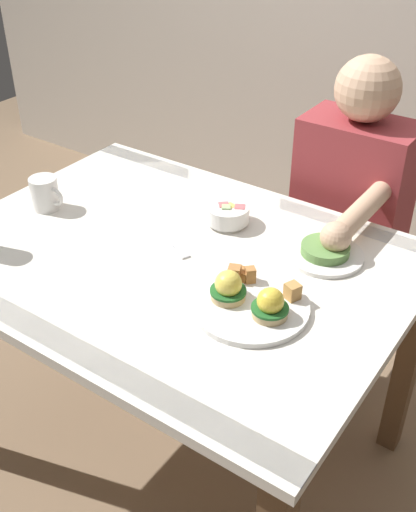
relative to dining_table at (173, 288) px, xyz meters
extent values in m
plane|color=#7F664C|center=(0.00, 0.00, -0.63)|extent=(6.00, 6.00, 0.00)
cube|color=white|center=(0.00, 0.00, 0.09)|extent=(1.20, 0.90, 0.03)
cube|color=#4C6BB7|center=(0.00, -0.40, 0.10)|extent=(1.20, 0.06, 0.00)
cube|color=#4C6BB7|center=(0.00, 0.40, 0.10)|extent=(1.20, 0.06, 0.00)
cube|color=brown|center=(-0.55, 0.40, -0.28)|extent=(0.06, 0.06, 0.71)
cube|color=brown|center=(0.55, 0.40, -0.28)|extent=(0.06, 0.06, 0.71)
cylinder|color=white|center=(0.28, -0.07, 0.11)|extent=(0.27, 0.27, 0.01)
cylinder|color=tan|center=(0.23, -0.08, 0.13)|extent=(0.08, 0.08, 0.02)
cylinder|color=#236028|center=(0.23, -0.08, 0.14)|extent=(0.08, 0.08, 0.01)
sphere|color=#F7DB56|center=(0.23, -0.08, 0.16)|extent=(0.06, 0.06, 0.06)
cylinder|color=tan|center=(0.34, -0.08, 0.13)|extent=(0.08, 0.08, 0.02)
cylinder|color=#236028|center=(0.34, -0.08, 0.14)|extent=(0.08, 0.08, 0.01)
sphere|color=yellow|center=(0.34, -0.08, 0.16)|extent=(0.06, 0.06, 0.06)
cube|color=#B77A42|center=(0.20, -0.02, 0.14)|extent=(0.04, 0.04, 0.04)
cube|color=#B77A42|center=(0.24, 0.00, 0.14)|extent=(0.03, 0.03, 0.04)
cube|color=#AD7038|center=(0.22, 0.00, 0.13)|extent=(0.03, 0.03, 0.03)
cube|color=tan|center=(0.35, 0.00, 0.14)|extent=(0.04, 0.04, 0.04)
cylinder|color=white|center=(0.03, 0.21, 0.11)|extent=(0.10, 0.10, 0.01)
cylinder|color=white|center=(0.03, 0.21, 0.14)|extent=(0.12, 0.12, 0.04)
cube|color=#F4DB66|center=(0.03, 0.22, 0.15)|extent=(0.03, 0.03, 0.03)
cube|color=#EA6B70|center=(0.06, 0.23, 0.15)|extent=(0.04, 0.04, 0.03)
cube|color=#EA6B70|center=(0.02, 0.21, 0.15)|extent=(0.04, 0.04, 0.03)
cube|color=#B7E093|center=(0.03, 0.20, 0.15)|extent=(0.03, 0.03, 0.02)
cylinder|color=white|center=(-0.45, -0.01, 0.15)|extent=(0.08, 0.08, 0.09)
cylinder|color=black|center=(-0.45, -0.01, 0.20)|extent=(0.07, 0.07, 0.01)
torus|color=white|center=(-0.41, -0.01, 0.16)|extent=(0.06, 0.02, 0.06)
cube|color=silver|center=(-0.05, 0.05, 0.11)|extent=(0.11, 0.06, 0.00)
cube|color=silver|center=(0.02, 0.02, 0.11)|extent=(0.04, 0.04, 0.00)
cylinder|color=white|center=(0.33, 0.22, 0.11)|extent=(0.20, 0.20, 0.01)
cylinder|color=#66934C|center=(0.33, 0.22, 0.13)|extent=(0.12, 0.12, 0.02)
cylinder|color=#33333D|center=(0.14, 0.53, -0.41)|extent=(0.11, 0.11, 0.45)
cylinder|color=#33333D|center=(0.32, 0.53, -0.41)|extent=(0.11, 0.11, 0.45)
cube|color=#993338|center=(0.23, 0.63, 0.07)|extent=(0.34, 0.20, 0.50)
sphere|color=#DBAD89|center=(0.23, 0.63, 0.41)|extent=(0.19, 0.19, 0.19)
cylinder|color=#DBAD89|center=(0.35, 0.38, 0.17)|extent=(0.06, 0.30, 0.06)
sphere|color=#DBAD89|center=(0.35, 0.23, 0.17)|extent=(0.08, 0.08, 0.08)
camera|label=1|loc=(0.84, -1.04, 1.00)|focal=43.83mm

